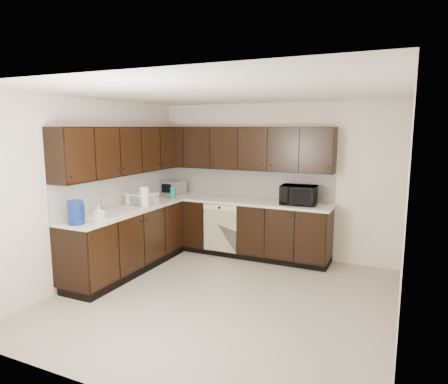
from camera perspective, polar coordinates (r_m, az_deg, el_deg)
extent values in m
plane|color=#A99D8C|center=(5.15, -0.23, -14.96)|extent=(4.00, 4.00, 0.00)
plane|color=white|center=(4.71, -0.25, 13.97)|extent=(4.00, 4.00, 0.00)
cube|color=beige|center=(6.62, 7.09, 1.69)|extent=(4.00, 0.02, 2.50)
cube|color=beige|center=(5.90, -18.14, 0.37)|extent=(0.02, 4.00, 2.50)
cube|color=beige|center=(4.35, 24.46, -3.04)|extent=(0.02, 4.00, 2.50)
cube|color=beige|center=(3.13, -16.02, -7.11)|extent=(4.00, 0.02, 2.50)
cube|color=black|center=(6.67, 2.05, -5.20)|extent=(3.00, 0.60, 0.90)
cube|color=black|center=(6.09, -13.75, -6.86)|extent=(0.60, 2.20, 0.90)
cube|color=black|center=(6.80, 2.13, -8.41)|extent=(3.00, 0.54, 0.10)
cube|color=black|center=(6.20, -13.39, -10.46)|extent=(0.54, 2.20, 0.10)
cube|color=beige|center=(6.57, 2.08, -1.22)|extent=(3.03, 0.63, 0.04)
cube|color=beige|center=(5.98, -13.92, -2.53)|extent=(0.63, 2.23, 0.04)
cube|color=white|center=(6.79, 3.03, 1.34)|extent=(3.00, 0.02, 0.48)
cube|color=white|center=(6.35, -14.36, 0.51)|extent=(0.02, 2.80, 0.48)
cube|color=black|center=(6.59, 2.58, 6.26)|extent=(3.00, 0.33, 0.70)
cube|color=black|center=(6.06, -14.44, 5.72)|extent=(0.33, 2.47, 0.70)
cube|color=beige|center=(6.48, -0.58, -5.17)|extent=(0.58, 0.02, 0.78)
cube|color=beige|center=(6.40, -0.60, -2.23)|extent=(0.58, 0.03, 0.08)
cylinder|color=black|center=(6.38, -0.67, -2.26)|extent=(0.04, 0.02, 0.04)
cube|color=beige|center=(5.74, -15.64, -2.84)|extent=(0.54, 0.82, 0.03)
cube|color=beige|center=(5.61, -16.92, -4.06)|extent=(0.42, 0.34, 0.16)
cube|color=beige|center=(5.91, -14.35, -3.29)|extent=(0.42, 0.34, 0.16)
cylinder|color=silver|center=(5.86, -17.34, -1.43)|extent=(0.03, 0.03, 0.26)
cylinder|color=silver|center=(5.80, -17.03, -0.30)|extent=(0.14, 0.02, 0.02)
cylinder|color=#B2B2B7|center=(5.60, -16.94, -3.76)|extent=(0.20, 0.20, 0.10)
imported|color=black|center=(6.19, 10.59, -0.43)|extent=(0.57, 0.41, 0.30)
imported|color=gray|center=(5.24, -17.41, -2.93)|extent=(0.10, 0.10, 0.21)
imported|color=gray|center=(6.24, -13.57, -0.77)|extent=(0.10, 0.10, 0.23)
cube|color=#B8B9BB|center=(7.12, -7.23, 0.66)|extent=(0.42, 0.35, 0.24)
cube|color=white|center=(6.22, -11.70, -1.03)|extent=(0.50, 0.42, 0.17)
cylinder|color=navy|center=(5.19, -20.41, -2.75)|extent=(0.24, 0.24, 0.29)
cylinder|color=#0C8A76|center=(6.72, -7.36, -0.09)|extent=(0.11, 0.11, 0.18)
cylinder|color=silver|center=(6.02, -11.30, -0.74)|extent=(0.16, 0.16, 0.29)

